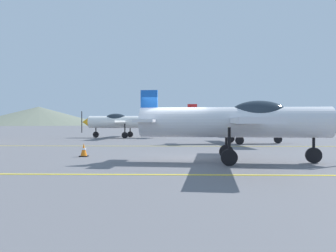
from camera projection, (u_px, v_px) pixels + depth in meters
The scene contains 11 objects.
ground_plane at pixel (174, 160), 13.91m from camera, with size 400.00×400.00×0.00m, color slate.
apron_line_near at pixel (173, 175), 9.93m from camera, with size 80.00×0.16×0.01m, color yellow.
apron_line_far at pixel (175, 146), 21.66m from camera, with size 80.00×0.16×0.01m, color yellow.
airplane_near at pixel (242, 121), 13.03m from camera, with size 8.10×9.31×2.78m.
airplane_mid at pixel (242, 121), 24.31m from camera, with size 8.11×9.31×2.78m.
airplane_far at pixel (122, 122), 33.14m from camera, with size 8.09×9.30×2.78m.
airplane_back at pixel (225, 122), 38.53m from camera, with size 8.12×9.31×2.78m.
car_sedan at pixel (197, 127), 48.21m from camera, with size 4.57×3.89×1.62m.
traffic_cone_side at pixel (84, 150), 15.14m from camera, with size 0.36×0.36×0.59m.
hill_left at pixel (39, 116), 159.08m from camera, with size 63.41×63.41×8.57m, color slate.
hill_centerleft at pixel (330, 117), 148.52m from camera, with size 60.67×60.67×6.96m, color #4C6651.
Camera 1 is at (0.12, -13.90, 1.54)m, focal length 36.72 mm.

